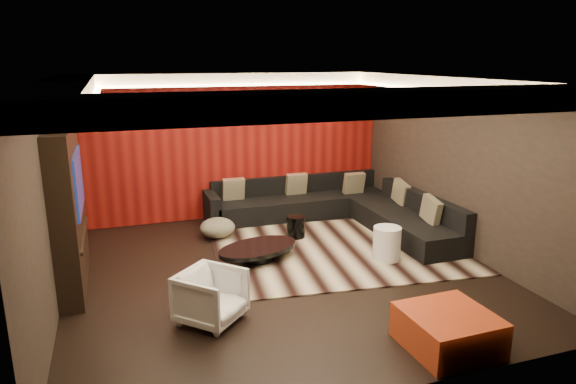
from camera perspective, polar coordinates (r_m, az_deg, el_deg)
name	(u,v)px	position (r m, az deg, el deg)	size (l,w,h in m)	color
floor	(282,273)	(7.66, -0.67, -8.97)	(6.00, 6.00, 0.02)	black
ceiling	(281,77)	(7.02, -0.74, 12.62)	(6.00, 6.00, 0.02)	silver
wall_back	(233,146)	(10.06, -6.11, 5.09)	(6.00, 0.02, 2.80)	black
wall_left	(48,198)	(6.92, -25.11, -0.65)	(0.02, 6.00, 2.80)	black
wall_right	(461,166)	(8.62, 18.69, 2.78)	(0.02, 6.00, 2.80)	black
red_feature_wall	(234,146)	(10.02, -6.06, 5.05)	(5.98, 0.05, 2.78)	#6B0C0A
soffit_back	(235,79)	(9.63, -5.89, 12.39)	(6.00, 0.60, 0.22)	silver
soffit_front	(379,103)	(4.55, 10.12, 9.75)	(6.00, 0.60, 0.22)	silver
soffit_left	(64,91)	(6.70, -23.65, 10.28)	(0.60, 4.80, 0.22)	silver
soffit_right	(451,83)	(8.28, 17.68, 11.43)	(0.60, 4.80, 0.22)	silver
cove_back	(240,85)	(9.30, -5.39, 11.77)	(4.80, 0.08, 0.04)	#FFD899
cove_front	(361,110)	(4.85, 8.12, 9.06)	(4.80, 0.08, 0.04)	#FFD899
cove_left	(95,98)	(6.68, -20.63, 9.79)	(0.08, 4.80, 0.04)	#FFD899
cove_right	(432,90)	(8.09, 15.66, 10.87)	(0.08, 4.80, 0.04)	#FFD899
tv_surround	(68,208)	(7.55, -23.24, -1.60)	(0.30, 2.00, 2.20)	black
tv_screen	(78,182)	(7.46, -22.28, 1.08)	(0.04, 1.30, 0.80)	black
tv_shelf	(84,234)	(7.66, -21.74, -4.38)	(0.04, 1.60, 0.04)	black
rug	(338,250)	(8.52, 5.59, -6.40)	(4.00, 3.00, 0.02)	tan
coffee_table	(258,253)	(8.03, -3.34, -6.76)	(1.33, 1.33, 0.22)	black
drum_stool	(296,227)	(8.96, 0.86, -3.88)	(0.32, 0.32, 0.38)	black
striped_pouf	(218,228)	(9.07, -7.84, -3.95)	(0.61, 0.61, 0.34)	beige
white_side_table	(387,244)	(8.14, 10.93, -5.67)	(0.43, 0.43, 0.54)	white
orange_ottoman	(448,330)	(6.02, 17.34, -14.44)	(0.91, 0.91, 0.40)	#A24214
armchair	(211,297)	(6.27, -8.54, -11.43)	(0.68, 0.70, 0.64)	silver
sectional_sofa	(338,210)	(9.80, 5.54, -1.99)	(3.65, 3.50, 0.75)	black
throw_pillows	(340,191)	(9.75, 5.81, 0.10)	(3.18, 2.79, 0.50)	beige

